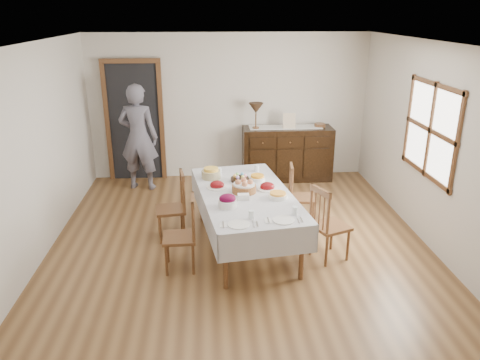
{
  "coord_description": "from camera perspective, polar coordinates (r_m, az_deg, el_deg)",
  "views": [
    {
      "loc": [
        -0.38,
        -5.39,
        2.97
      ],
      "look_at": [
        0.0,
        0.1,
        0.95
      ],
      "focal_mm": 35.0,
      "sensor_mm": 36.0,
      "label": 1
    }
  ],
  "objects": [
    {
      "name": "ground",
      "position": [
        6.17,
        0.06,
        -8.64
      ],
      "size": [
        6.0,
        6.0,
        0.0
      ],
      "primitive_type": "plane",
      "color": "brown"
    },
    {
      "name": "room_shell",
      "position": [
        5.97,
        -1.62,
        7.27
      ],
      "size": [
        5.02,
        6.02,
        2.65
      ],
      "color": "silver",
      "rests_on": "ground"
    },
    {
      "name": "dining_table",
      "position": [
        6.01,
        0.69,
        -2.35
      ],
      "size": [
        1.44,
        2.35,
        0.76
      ],
      "rotation": [
        0.0,
        0.0,
        0.15
      ],
      "color": "#BBBABF",
      "rests_on": "ground"
    },
    {
      "name": "chair_left_near",
      "position": [
        5.62,
        -6.94,
        -6.46
      ],
      "size": [
        0.4,
        0.4,
        0.93
      ],
      "rotation": [
        0.0,
        0.0,
        -1.54
      ],
      "color": "brown",
      "rests_on": "ground"
    },
    {
      "name": "chair_left_far",
      "position": [
        6.39,
        -8.06,
        -3.09
      ],
      "size": [
        0.44,
        0.44,
        0.93
      ],
      "rotation": [
        0.0,
        0.0,
        -1.42
      ],
      "color": "brown",
      "rests_on": "ground"
    },
    {
      "name": "chair_right_near",
      "position": [
        5.88,
        10.59,
        -5.17
      ],
      "size": [
        0.53,
        0.53,
        0.97
      ],
      "rotation": [
        0.0,
        0.0,
        1.97
      ],
      "color": "brown",
      "rests_on": "ground"
    },
    {
      "name": "chair_right_far",
      "position": [
        6.81,
        7.21,
        -1.75
      ],
      "size": [
        0.41,
        0.41,
        0.89
      ],
      "rotation": [
        0.0,
        0.0,
        1.47
      ],
      "color": "brown",
      "rests_on": "ground"
    },
    {
      "name": "sideboard",
      "position": [
        8.6,
        5.74,
        3.24
      ],
      "size": [
        1.61,
        0.58,
        0.97
      ],
      "color": "black",
      "rests_on": "ground"
    },
    {
      "name": "person",
      "position": [
        8.15,
        -12.3,
        5.51
      ],
      "size": [
        0.67,
        0.5,
        1.95
      ],
      "primitive_type": "imported",
      "rotation": [
        0.0,
        0.0,
        2.95
      ],
      "color": "slate",
      "rests_on": "ground"
    },
    {
      "name": "bread_basket",
      "position": [
        5.97,
        0.5,
        -0.88
      ],
      "size": [
        0.31,
        0.31,
        0.17
      ],
      "color": "brown",
      "rests_on": "dining_table"
    },
    {
      "name": "egg_basket",
      "position": [
        6.37,
        -0.01,
        0.17
      ],
      "size": [
        0.25,
        0.25,
        0.1
      ],
      "color": "black",
      "rests_on": "dining_table"
    },
    {
      "name": "ham_platter_a",
      "position": [
        6.14,
        -2.82,
        -0.67
      ],
      "size": [
        0.28,
        0.28,
        0.11
      ],
      "color": "white",
      "rests_on": "dining_table"
    },
    {
      "name": "ham_platter_b",
      "position": [
        6.09,
        3.35,
        -0.85
      ],
      "size": [
        0.28,
        0.28,
        0.11
      ],
      "color": "white",
      "rests_on": "dining_table"
    },
    {
      "name": "beet_bowl",
      "position": [
        5.53,
        -1.53,
        -2.58
      ],
      "size": [
        0.22,
        0.22,
        0.16
      ],
      "color": "white",
      "rests_on": "dining_table"
    },
    {
      "name": "carrot_bowl",
      "position": [
        6.38,
        2.13,
        0.24
      ],
      "size": [
        0.21,
        0.21,
        0.09
      ],
      "color": "white",
      "rests_on": "dining_table"
    },
    {
      "name": "pineapple_bowl",
      "position": [
        6.48,
        -3.54,
        0.8
      ],
      "size": [
        0.26,
        0.26,
        0.15
      ],
      "color": "tan",
      "rests_on": "dining_table"
    },
    {
      "name": "casserole_dish",
      "position": [
        5.82,
        4.64,
        -1.88
      ],
      "size": [
        0.24,
        0.24,
        0.07
      ],
      "color": "white",
      "rests_on": "dining_table"
    },
    {
      "name": "butter_dish",
      "position": [
        5.75,
        0.41,
        -2.07
      ],
      "size": [
        0.15,
        0.11,
        0.07
      ],
      "color": "white",
      "rests_on": "dining_table"
    },
    {
      "name": "setting_left",
      "position": [
        5.14,
        0.34,
        -5.03
      ],
      "size": [
        0.44,
        0.31,
        0.1
      ],
      "color": "white",
      "rests_on": "dining_table"
    },
    {
      "name": "setting_right",
      "position": [
        5.27,
        5.75,
        -4.49
      ],
      "size": [
        0.44,
        0.31,
        0.1
      ],
      "color": "white",
      "rests_on": "dining_table"
    },
    {
      "name": "glass_far_a",
      "position": [
        6.6,
        -2.54,
        1.03
      ],
      "size": [
        0.06,
        0.06,
        0.1
      ],
      "color": "white",
      "rests_on": "dining_table"
    },
    {
      "name": "glass_far_b",
      "position": [
        6.75,
        2.07,
        1.47
      ],
      "size": [
        0.07,
        0.07,
        0.1
      ],
      "color": "white",
      "rests_on": "dining_table"
    },
    {
      "name": "runner",
      "position": [
        8.5,
        5.54,
        6.45
      ],
      "size": [
        1.3,
        0.35,
        0.01
      ],
      "color": "white",
      "rests_on": "sideboard"
    },
    {
      "name": "table_lamp",
      "position": [
        8.28,
        1.96,
        8.66
      ],
      "size": [
        0.26,
        0.26,
        0.46
      ],
      "color": "brown",
      "rests_on": "sideboard"
    },
    {
      "name": "picture_frame",
      "position": [
        8.37,
        6.02,
        7.16
      ],
      "size": [
        0.22,
        0.08,
        0.28
      ],
      "color": "beige",
      "rests_on": "sideboard"
    },
    {
      "name": "deco_bowl",
      "position": [
        8.61,
        9.7,
        6.61
      ],
      "size": [
        0.2,
        0.2,
        0.06
      ],
      "color": "brown",
      "rests_on": "sideboard"
    }
  ]
}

